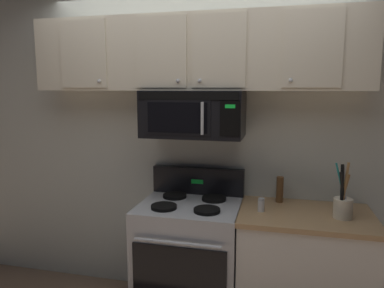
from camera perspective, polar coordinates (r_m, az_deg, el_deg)
The scene contains 8 objects.
back_wall at distance 3.01m, azimuth 1.35°, elevation 0.85°, with size 5.20×0.10×2.70m, color silver.
stove_range at distance 2.93m, azimuth -0.32°, elevation -17.49°, with size 0.76×0.69×1.12m.
over_range_microwave at distance 2.75m, azimuth 0.24°, elevation 4.80°, with size 0.76×0.43×0.35m.
upper_cabinets at distance 2.78m, azimuth 0.41°, elevation 14.12°, with size 2.50×0.36×0.55m.
counter_segment at distance 2.88m, azimuth 17.09°, elevation -18.77°, with size 0.93×0.65×0.90m.
utensil_crock_cream at distance 2.65m, azimuth 22.77°, elevation -8.78°, with size 0.13×0.12×0.38m.
salt_shaker at distance 2.64m, azimuth 10.89°, elevation -9.44°, with size 0.05×0.05×0.10m.
pepper_mill at distance 2.86m, azimuth 13.72°, elevation -7.01°, with size 0.05×0.05×0.20m, color brown.
Camera 1 is at (0.64, -2.13, 1.77)m, focal length 33.71 mm.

